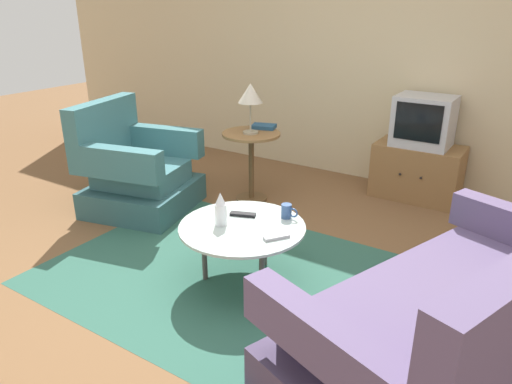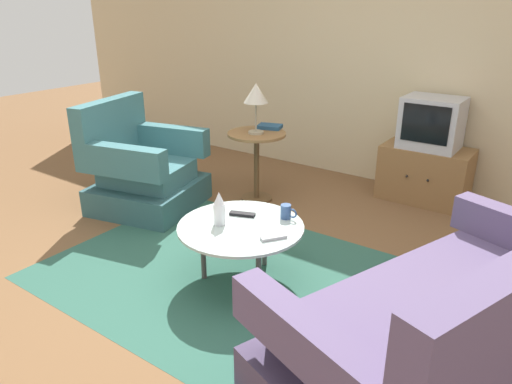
# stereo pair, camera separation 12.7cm
# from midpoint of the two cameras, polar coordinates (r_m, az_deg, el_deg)

# --- Properties ---
(ground_plane) EXTENTS (16.00, 16.00, 0.00)m
(ground_plane) POSITION_cam_midpoint_polar(r_m,az_deg,el_deg) (3.26, -2.59, -10.93)
(ground_plane) COLOR brown
(back_wall) EXTENTS (9.00, 0.12, 2.70)m
(back_wall) POSITION_cam_midpoint_polar(r_m,az_deg,el_deg) (4.99, 14.57, 16.44)
(back_wall) COLOR #CCB78E
(back_wall) RESTS_ON ground
(area_rug) EXTENTS (2.69, 1.85, 0.00)m
(area_rug) POSITION_cam_midpoint_polar(r_m,az_deg,el_deg) (3.30, -2.71, -10.46)
(area_rug) COLOR #2D5B4C
(area_rug) RESTS_ON ground
(armchair) EXTENTS (1.01, 1.03, 0.97)m
(armchair) POSITION_cam_midpoint_polar(r_m,az_deg,el_deg) (4.42, -15.01, 2.20)
(armchair) COLOR #325C60
(armchair) RESTS_ON ground
(couch) EXTENTS (1.55, 2.03, 0.95)m
(couch) POSITION_cam_midpoint_polar(r_m,az_deg,el_deg) (2.58, 22.11, -14.69)
(couch) COLOR #4B3E5C
(couch) RESTS_ON ground
(coffee_table) EXTENTS (0.83, 0.83, 0.41)m
(coffee_table) POSITION_cam_midpoint_polar(r_m,az_deg,el_deg) (3.11, -2.82, -4.56)
(coffee_table) COLOR #B2C6C1
(coffee_table) RESTS_ON ground
(side_table) EXTENTS (0.54, 0.54, 0.66)m
(side_table) POSITION_cam_midpoint_polar(r_m,az_deg,el_deg) (4.40, -1.41, 4.83)
(side_table) COLOR olive
(side_table) RESTS_ON ground
(tv_stand) EXTENTS (0.79, 0.46, 0.52)m
(tv_stand) POSITION_cam_midpoint_polar(r_m,az_deg,el_deg) (4.76, 18.03, 2.33)
(tv_stand) COLOR olive
(tv_stand) RESTS_ON ground
(television) EXTENTS (0.51, 0.41, 0.46)m
(television) POSITION_cam_midpoint_polar(r_m,az_deg,el_deg) (4.63, 18.73, 8.06)
(television) COLOR #B7B7BC
(television) RESTS_ON tv_stand
(table_lamp) EXTENTS (0.22, 0.22, 0.45)m
(table_lamp) POSITION_cam_midpoint_polar(r_m,az_deg,el_deg) (4.25, -1.55, 11.54)
(table_lamp) COLOR #9E937A
(table_lamp) RESTS_ON side_table
(vase) EXTENTS (0.08, 0.08, 0.23)m
(vase) POSITION_cam_midpoint_polar(r_m,az_deg,el_deg) (3.07, -5.45, -2.13)
(vase) COLOR white
(vase) RESTS_ON coffee_table
(mug) EXTENTS (0.12, 0.07, 0.10)m
(mug) POSITION_cam_midpoint_polar(r_m,az_deg,el_deg) (3.19, 2.61, -2.32)
(mug) COLOR #335184
(mug) RESTS_ON coffee_table
(tv_remote_dark) EXTENTS (0.18, 0.11, 0.02)m
(tv_remote_dark) POSITION_cam_midpoint_polar(r_m,az_deg,el_deg) (3.23, -2.72, -2.71)
(tv_remote_dark) COLOR black
(tv_remote_dark) RESTS_ON coffee_table
(tv_remote_silver) EXTENTS (0.13, 0.16, 0.02)m
(tv_remote_silver) POSITION_cam_midpoint_polar(r_m,az_deg,el_deg) (2.93, 1.22, -5.44)
(tv_remote_silver) COLOR #B2B2B7
(tv_remote_silver) RESTS_ON coffee_table
(book) EXTENTS (0.25, 0.21, 0.03)m
(book) POSITION_cam_midpoint_polar(r_m,az_deg,el_deg) (4.50, 0.12, 7.86)
(book) COLOR navy
(book) RESTS_ON side_table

